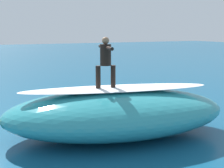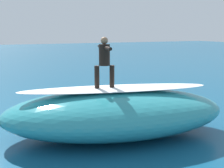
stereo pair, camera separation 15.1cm
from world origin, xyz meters
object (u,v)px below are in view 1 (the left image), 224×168
(surfboard_riding, at_px, (106,89))
(surfer_paddling, at_px, (119,94))
(surfboard_paddling, at_px, (116,98))
(surfer_riding, at_px, (106,59))

(surfboard_riding, distance_m, surfer_paddling, 4.93)
(surfer_paddling, bearing_deg, surfboard_paddling, 0.00)
(surfboard_riding, distance_m, surfboard_paddling, 5.03)
(surfboard_paddling, xyz_separation_m, surfer_paddling, (-0.09, 0.11, 0.19))
(surfboard_riding, xyz_separation_m, surfboard_paddling, (-2.48, -4.14, -1.42))
(surfboard_riding, height_order, surfer_riding, surfer_riding)
(surfer_riding, distance_m, surfboard_paddling, 5.36)
(surfer_riding, distance_m, surfer_paddling, 5.24)
(surfboard_paddling, height_order, surfer_paddling, surfer_paddling)
(surfer_paddling, bearing_deg, surfer_riding, 108.13)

